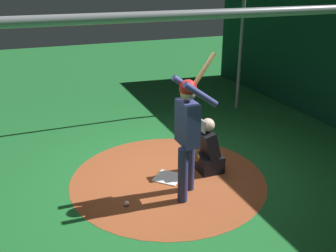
{
  "coord_description": "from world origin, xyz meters",
  "views": [
    {
      "loc": [
        2.05,
        5.07,
        3.16
      ],
      "look_at": [
        0.0,
        0.0,
        0.95
      ],
      "focal_mm": 39.67,
      "sensor_mm": 36.0,
      "label": 1
    }
  ],
  "objects_px": {
    "catcher": "(208,151)",
    "baseball_1": "(127,203)",
    "home_plate": "(168,178)",
    "baseball_0": "(189,148)",
    "batter": "(188,127)"
  },
  "relations": [
    {
      "from": "catcher",
      "to": "baseball_1",
      "type": "bearing_deg",
      "value": 17.1
    },
    {
      "from": "batter",
      "to": "baseball_1",
      "type": "height_order",
      "value": "batter"
    },
    {
      "from": "home_plate",
      "to": "catcher",
      "type": "xyz_separation_m",
      "value": [
        -0.72,
        0.03,
        0.38
      ]
    },
    {
      "from": "batter",
      "to": "catcher",
      "type": "bearing_deg",
      "value": -139.86
    },
    {
      "from": "home_plate",
      "to": "baseball_0",
      "type": "relative_size",
      "value": 5.68
    },
    {
      "from": "home_plate",
      "to": "batter",
      "type": "relative_size",
      "value": 0.19
    },
    {
      "from": "batter",
      "to": "baseball_0",
      "type": "distance_m",
      "value": 1.95
    },
    {
      "from": "baseball_0",
      "to": "catcher",
      "type": "bearing_deg",
      "value": 85.0
    },
    {
      "from": "home_plate",
      "to": "batter",
      "type": "xyz_separation_m",
      "value": [
        -0.08,
        0.57,
        1.12
      ]
    },
    {
      "from": "home_plate",
      "to": "baseball_1",
      "type": "relative_size",
      "value": 5.68
    },
    {
      "from": "batter",
      "to": "baseball_0",
      "type": "relative_size",
      "value": 29.36
    },
    {
      "from": "home_plate",
      "to": "batter",
      "type": "distance_m",
      "value": 1.26
    },
    {
      "from": "catcher",
      "to": "baseball_1",
      "type": "relative_size",
      "value": 13.33
    },
    {
      "from": "catcher",
      "to": "home_plate",
      "type": "bearing_deg",
      "value": -2.7
    },
    {
      "from": "home_plate",
      "to": "catcher",
      "type": "distance_m",
      "value": 0.81
    }
  ]
}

